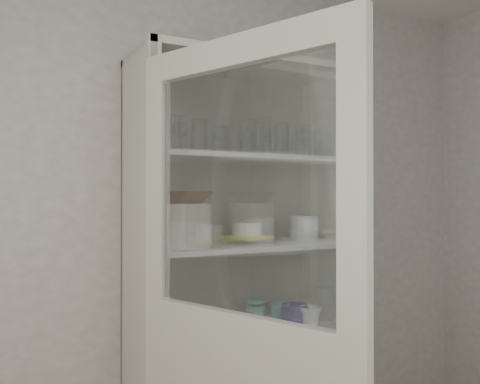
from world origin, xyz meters
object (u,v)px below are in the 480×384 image
mug_white (310,317)px  goblet_1 (221,140)px  mug_blue (295,315)px  white_ramekin (247,229)px  goblet_0 (181,137)px  mug_teal (279,313)px  measuring_cups (212,334)px  white_canister (159,324)px  yellow_trivet (247,237)px  plate_stack_back (158,237)px  cupboard_door (240,384)px  glass_platter (247,240)px  pantry_cabinet (234,310)px  goblet_3 (303,143)px  plate_stack_front (184,234)px  teal_jar (256,312)px  terracotta_bowl (184,197)px  grey_bowl_stack (304,228)px  cream_bowl (184,212)px  goblet_2 (272,143)px

mug_white → goblet_1: bearing=127.4°
mug_blue → white_ramekin: bearing=157.4°
goblet_0 → mug_teal: 0.97m
mug_teal → measuring_cups: 0.42m
mug_blue → white_canister: white_canister is taller
yellow_trivet → measuring_cups: (-0.21, -0.08, -0.41)m
yellow_trivet → plate_stack_back: bearing=167.9°
mug_blue → measuring_cups: size_ratio=1.49×
cupboard_door → white_ramekin: (0.37, 0.64, 0.45)m
goblet_1 → glass_platter: size_ratio=0.46×
goblet_1 → yellow_trivet: size_ratio=0.88×
pantry_cabinet → goblet_3: 0.91m
pantry_cabinet → plate_stack_front: bearing=-160.0°
goblet_3 → yellow_trivet: size_ratio=1.02×
goblet_1 → teal_jar: size_ratio=1.51×
terracotta_bowl → grey_bowl_stack: terracotta_bowl is taller
plate_stack_back → terracotta_bowl: 0.23m
white_canister → white_ramekin: bearing=-6.3°
terracotta_bowl → mug_blue: 0.79m
cupboard_door → glass_platter: size_ratio=5.70×
cupboard_door → measuring_cups: bearing=142.3°
grey_bowl_stack → cream_bowl: bearing=-175.3°
white_ramekin → glass_platter: bearing=0.0°
goblet_1 → plate_stack_back: 0.54m
glass_platter → plate_stack_back: bearing=167.9°
plate_stack_back → cream_bowl: cream_bowl is taller
goblet_2 → measuring_cups: size_ratio=1.96×
goblet_1 → mug_teal: goblet_1 is taller
pantry_cabinet → goblet_1: size_ratio=12.90×
goblet_0 → yellow_trivet: (0.31, -0.06, -0.46)m
yellow_trivet → teal_jar: (0.08, 0.06, -0.37)m
grey_bowl_stack → mug_white: 0.44m
glass_platter → white_ramekin: (0.00, 0.00, 0.05)m
plate_stack_back → mug_teal: 0.71m
mug_blue → measuring_cups: (-0.44, -0.01, -0.03)m
goblet_2 → teal_jar: goblet_2 is taller
mug_blue → teal_jar: bearing=133.6°
teal_jar → grey_bowl_stack: bearing=-11.6°
cream_bowl → mug_blue: (0.55, -0.02, -0.50)m
goblet_3 → plate_stack_front: bearing=-169.4°
glass_platter → goblet_3: bearing=12.7°
mug_teal → white_canister: 0.60m
goblet_0 → white_ramekin: (0.31, -0.06, -0.42)m
glass_platter → mug_blue: 0.43m
goblet_2 → grey_bowl_stack: 0.46m
goblet_2 → measuring_cups: 0.98m
glass_platter → mug_blue: bearing=-16.4°
yellow_trivet → white_ramekin: (0.00, 0.00, 0.04)m
goblet_2 → measuring_cups: goblet_2 is taller
plate_stack_front → grey_bowl_stack: (0.66, 0.05, 0.00)m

